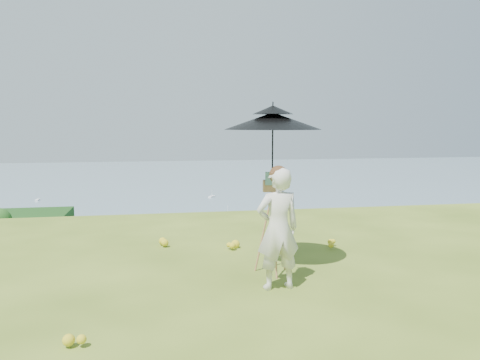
{
  "coord_description": "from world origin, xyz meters",
  "views": [
    {
      "loc": [
        -2.88,
        -3.63,
        2.02
      ],
      "look_at": [
        -1.4,
        4.79,
        1.0
      ],
      "focal_mm": 35.0,
      "sensor_mm": 36.0,
      "label": 1
    }
  ],
  "objects": [
    {
      "name": "painter_cap",
      "position": [
        -1.46,
        1.79,
        1.46
      ],
      "size": [
        0.23,
        0.27,
        0.1
      ],
      "primitive_type": null,
      "rotation": [
        0.0,
        0.0,
        0.06
      ],
      "color": "pink",
      "rests_on": "painter"
    },
    {
      "name": "painter",
      "position": [
        -1.46,
        1.79,
        0.75
      ],
      "size": [
        0.59,
        0.42,
        1.5
      ],
      "primitive_type": "imported",
      "rotation": [
        0.0,
        0.0,
        3.27
      ],
      "color": "beige",
      "rests_on": "ground"
    },
    {
      "name": "field_easel",
      "position": [
        -1.38,
        2.4,
        0.7
      ],
      "size": [
        0.56,
        0.56,
        1.39
      ],
      "primitive_type": null,
      "rotation": [
        0.0,
        0.0,
        -0.06
      ],
      "color": "#A26A44",
      "rests_on": "ground"
    },
    {
      "name": "harbor_town",
      "position": [
        0.0,
        75.0,
        -29.5
      ],
      "size": [
        110.0,
        22.0,
        5.0
      ],
      "primitive_type": null,
      "color": "silver",
      "rests_on": "shoreline_tier"
    },
    {
      "name": "shoreline_tier",
      "position": [
        0.0,
        75.0,
        -36.0
      ],
      "size": [
        170.0,
        28.0,
        8.0
      ],
      "primitive_type": "cube",
      "color": "gray",
      "rests_on": "bay_water"
    },
    {
      "name": "sun_umbrella",
      "position": [
        -1.38,
        2.43,
        1.73
      ],
      "size": [
        1.36,
        1.36,
        1.17
      ],
      "primitive_type": null,
      "rotation": [
        0.0,
        0.0,
        0.05
      ],
      "color": "black",
      "rests_on": "field_easel"
    },
    {
      "name": "wildflowers",
      "position": [
        0.0,
        0.25,
        0.06
      ],
      "size": [
        10.0,
        10.5,
        0.12
      ],
      "primitive_type": null,
      "color": "gold",
      "rests_on": "ground"
    },
    {
      "name": "moored_boats",
      "position": [
        -12.5,
        161.0,
        -33.65
      ],
      "size": [
        140.0,
        140.0,
        0.7
      ],
      "primitive_type": null,
      "color": "white",
      "rests_on": "bay_water"
    },
    {
      "name": "slope_trees",
      "position": [
        0.0,
        35.0,
        -15.0
      ],
      "size": [
        110.0,
        50.0,
        6.0
      ],
      "primitive_type": null,
      "color": "#265519",
      "rests_on": "forest_slope"
    },
    {
      "name": "bay_water",
      "position": [
        0.0,
        240.0,
        -34.0
      ],
      "size": [
        700.0,
        700.0,
        0.0
      ],
      "primitive_type": "plane",
      "color": "slate",
      "rests_on": "ground"
    }
  ]
}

